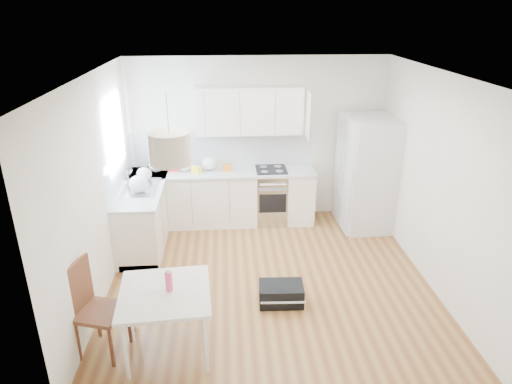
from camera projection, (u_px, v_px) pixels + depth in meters
floor at (269, 279)px, 6.15m from camera, size 4.20×4.20×0.00m
ceiling at (272, 74)px, 5.12m from camera, size 4.20×4.20×0.00m
wall_back at (258, 140)px, 7.57m from camera, size 4.20×0.00×4.20m
wall_left at (97, 190)px, 5.50m from camera, size 0.00×4.20×4.20m
wall_right at (435, 182)px, 5.77m from camera, size 0.00×4.20×4.20m
window_glassblock at (115, 133)px, 6.41m from camera, size 0.02×1.00×1.00m
cabinets_back at (223, 198)px, 7.60m from camera, size 3.00×0.60×0.88m
cabinets_left at (145, 215)px, 6.97m from camera, size 0.60×1.80×0.88m
counter_back at (222, 172)px, 7.43m from camera, size 3.02×0.64×0.04m
counter_left at (142, 188)px, 6.79m from camera, size 0.64×1.82×0.04m
backsplash_back at (222, 149)px, 7.58m from camera, size 3.00×0.01×0.58m
backsplash_left at (119, 168)px, 6.66m from camera, size 0.01×1.80×0.58m
upper_cabinets at (249, 110)px, 7.21m from camera, size 1.70×0.32×0.75m
range_oven at (271, 197)px, 7.65m from camera, size 0.50×0.61×0.88m
sink at (141, 188)px, 6.74m from camera, size 0.50×0.80×0.16m
refrigerator at (367, 174)px, 7.33m from camera, size 0.91×0.95×1.82m
dining_table at (165, 298)px, 4.66m from camera, size 0.98×0.98×0.72m
dining_chair at (101, 310)px, 4.67m from camera, size 0.55×0.55×1.05m
drink_bottle at (169, 279)px, 4.62m from camera, size 0.09×0.09×0.25m
gym_bag at (281, 294)px, 5.62m from camera, size 0.55×0.37×0.25m
pendant_lamp at (170, 148)px, 4.26m from camera, size 0.48×0.48×0.30m
grocery_bag_a at (156, 166)px, 7.33m from camera, size 0.23×0.20×0.21m
grocery_bag_b at (185, 165)px, 7.36m from camera, size 0.23×0.20×0.21m
grocery_bag_c at (210, 164)px, 7.41m from camera, size 0.24×0.21×0.22m
grocery_bag_d at (144, 174)px, 6.98m from camera, size 0.23×0.20×0.21m
grocery_bag_e at (139, 184)px, 6.53m from camera, size 0.28×0.24×0.25m
snack_orange at (227, 168)px, 7.41m from camera, size 0.15×0.09×0.10m
snack_yellow at (196, 170)px, 7.32m from camera, size 0.18×0.17×0.10m
snack_red at (174, 168)px, 7.37m from camera, size 0.16×0.10×0.10m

